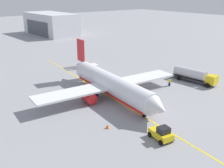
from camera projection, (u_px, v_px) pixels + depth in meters
name	position (u px, v px, depth m)	size (l,w,h in m)	color
ground_plane	(112.00, 98.00, 53.50)	(400.00, 400.00, 0.00)	#939399
airplane	(111.00, 84.00, 52.94)	(32.17, 31.77, 9.94)	white
fuel_tanker	(194.00, 75.00, 62.33)	(11.55, 3.74, 3.15)	#2D2D33
pushback_tug	(161.00, 133.00, 38.17)	(3.85, 2.77, 2.20)	yellow
refueling_worker	(170.00, 82.00, 60.06)	(0.63, 0.57, 1.71)	navy
safety_cone_nose	(107.00, 126.00, 41.52)	(0.62, 0.62, 0.69)	#F2590F
distant_hangar	(51.00, 24.00, 130.70)	(32.03, 16.22, 10.42)	silver
taxi_line_marking	(112.00, 98.00, 53.50)	(74.92, 0.30, 0.01)	yellow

